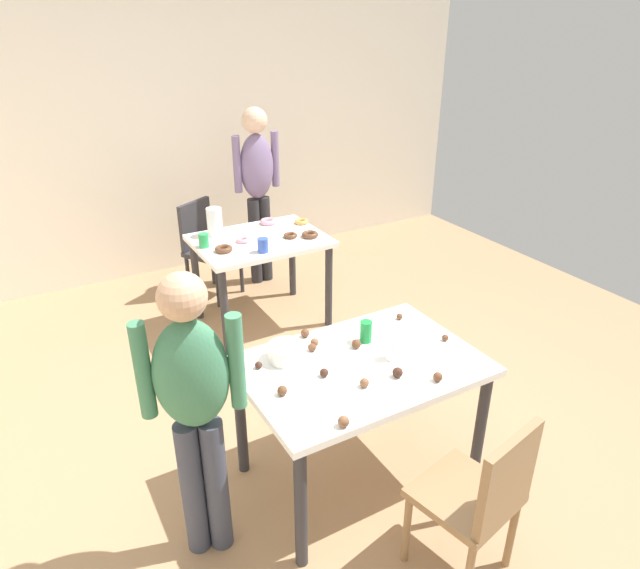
# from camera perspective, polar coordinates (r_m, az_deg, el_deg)

# --- Properties ---
(ground_plane) EXTENTS (6.40, 6.40, 0.00)m
(ground_plane) POSITION_cam_1_polar(r_m,az_deg,el_deg) (3.58, 3.72, -15.73)
(ground_plane) COLOR #9E7A56
(wall_back) EXTENTS (6.40, 0.10, 2.60)m
(wall_back) POSITION_cam_1_polar(r_m,az_deg,el_deg) (5.72, -14.21, 14.26)
(wall_back) COLOR beige
(wall_back) RESTS_ON ground_plane
(dining_table_near) EXTENTS (1.21, 0.83, 0.75)m
(dining_table_near) POSITION_cam_1_polar(r_m,az_deg,el_deg) (2.99, 4.15, -9.44)
(dining_table_near) COLOR white
(dining_table_near) RESTS_ON ground_plane
(dining_table_far) EXTENTS (1.02, 0.77, 0.75)m
(dining_table_far) POSITION_cam_1_polar(r_m,az_deg,el_deg) (4.57, -6.05, 3.35)
(dining_table_far) COLOR white
(dining_table_far) RESTS_ON ground_plane
(chair_near_table) EXTENTS (0.47, 0.47, 0.87)m
(chair_near_table) POSITION_cam_1_polar(r_m,az_deg,el_deg) (2.69, 15.94, -19.68)
(chair_near_table) COLOR olive
(chair_near_table) RESTS_ON ground_plane
(chair_far_table) EXTENTS (0.55, 0.55, 0.87)m
(chair_far_table) POSITION_cam_1_polar(r_m,az_deg,el_deg) (5.19, -11.45, 4.10)
(chair_far_table) COLOR #2D2D33
(chair_far_table) RESTS_ON ground_plane
(person_girl_near) EXTENTS (0.45, 0.30, 1.47)m
(person_girl_near) POSITION_cam_1_polar(r_m,az_deg,el_deg) (2.52, -12.58, -11.24)
(person_girl_near) COLOR #383D4C
(person_girl_near) RESTS_ON ground_plane
(person_adult_far) EXTENTS (0.45, 0.22, 1.64)m
(person_adult_far) POSITION_cam_1_polar(r_m,az_deg,el_deg) (5.23, -6.34, 10.39)
(person_adult_far) COLOR #28282D
(person_adult_far) RESTS_ON ground_plane
(mixing_bowl) EXTENTS (0.19, 0.19, 0.08)m
(mixing_bowl) POSITION_cam_1_polar(r_m,az_deg,el_deg) (2.94, -3.48, -6.83)
(mixing_bowl) COLOR white
(mixing_bowl) RESTS_ON dining_table_near
(soda_can) EXTENTS (0.07, 0.07, 0.12)m
(soda_can) POSITION_cam_1_polar(r_m,az_deg,el_deg) (3.08, 4.66, -4.75)
(soda_can) COLOR #198438
(soda_can) RESTS_ON dining_table_near
(fork_near) EXTENTS (0.17, 0.02, 0.01)m
(fork_near) POSITION_cam_1_polar(r_m,az_deg,el_deg) (3.24, 7.52, -4.41)
(fork_near) COLOR silver
(fork_near) RESTS_ON dining_table_near
(cup_near_0) EXTENTS (0.07, 0.07, 0.10)m
(cup_near_0) POSITION_cam_1_polar(r_m,az_deg,el_deg) (2.96, 7.30, -6.61)
(cup_near_0) COLOR white
(cup_near_0) RESTS_ON dining_table_near
(cake_ball_0) EXTENTS (0.05, 0.05, 0.05)m
(cake_ball_0) POSITION_cam_1_polar(r_m,az_deg,el_deg) (2.70, -3.83, -10.63)
(cake_ball_0) COLOR brown
(cake_ball_0) RESTS_ON dining_table_near
(cake_ball_1) EXTENTS (0.04, 0.04, 0.04)m
(cake_ball_1) POSITION_cam_1_polar(r_m,az_deg,el_deg) (2.89, -6.24, -8.09)
(cake_ball_1) COLOR #3D2319
(cake_ball_1) RESTS_ON dining_table_near
(cake_ball_2) EXTENTS (0.05, 0.05, 0.05)m
(cake_ball_2) POSITION_cam_1_polar(r_m,az_deg,el_deg) (2.75, 4.51, -9.86)
(cake_ball_2) COLOR brown
(cake_ball_2) RESTS_ON dining_table_near
(cake_ball_3) EXTENTS (0.05, 0.05, 0.05)m
(cake_ball_3) POSITION_cam_1_polar(r_m,az_deg,el_deg) (3.05, -0.55, -5.85)
(cake_ball_3) COLOR brown
(cake_ball_3) RESTS_ON dining_table_near
(cake_ball_4) EXTENTS (0.05, 0.05, 0.05)m
(cake_ball_4) POSITION_cam_1_polar(r_m,az_deg,el_deg) (2.83, 7.84, -8.78)
(cake_ball_4) COLOR #3D2319
(cake_ball_4) RESTS_ON dining_table_near
(cake_ball_5) EXTENTS (0.04, 0.04, 0.04)m
(cake_ball_5) POSITION_cam_1_polar(r_m,az_deg,el_deg) (2.81, 0.42, -8.89)
(cake_ball_5) COLOR #3D2319
(cake_ball_5) RESTS_ON dining_table_near
(cake_ball_6) EXTENTS (0.05, 0.05, 0.05)m
(cake_ball_6) POSITION_cam_1_polar(r_m,az_deg,el_deg) (2.52, 2.39, -13.65)
(cake_ball_6) COLOR brown
(cake_ball_6) RESTS_ON dining_table_near
(cake_ball_7) EXTENTS (0.04, 0.04, 0.04)m
(cake_ball_7) POSITION_cam_1_polar(r_m,az_deg,el_deg) (3.17, 12.52, -5.26)
(cake_ball_7) COLOR brown
(cake_ball_7) RESTS_ON dining_table_near
(cake_ball_8) EXTENTS (0.05, 0.05, 0.05)m
(cake_ball_8) POSITION_cam_1_polar(r_m,az_deg,el_deg) (3.13, -1.52, -4.93)
(cake_ball_8) COLOR brown
(cake_ball_8) RESTS_ON dining_table_near
(cake_ball_9) EXTENTS (0.05, 0.05, 0.05)m
(cake_ball_9) POSITION_cam_1_polar(r_m,az_deg,el_deg) (3.04, 3.69, -5.99)
(cake_ball_9) COLOR brown
(cake_ball_9) RESTS_ON dining_table_near
(cake_ball_10) EXTENTS (0.05, 0.05, 0.05)m
(cake_ball_10) POSITION_cam_1_polar(r_m,az_deg,el_deg) (2.84, 11.80, -9.11)
(cake_ball_10) COLOR brown
(cake_ball_10) RESTS_ON dining_table_near
(cake_ball_11) EXTENTS (0.04, 0.04, 0.04)m
(cake_ball_11) POSITION_cam_1_polar(r_m,az_deg,el_deg) (3.34, 8.03, -3.21)
(cake_ball_11) COLOR brown
(cake_ball_11) RESTS_ON dining_table_near
(cake_ball_12) EXTENTS (0.04, 0.04, 0.04)m
(cake_ball_12) POSITION_cam_1_polar(r_m,az_deg,el_deg) (3.01, -0.81, -6.36)
(cake_ball_12) COLOR brown
(cake_ball_12) RESTS_ON dining_table_near
(pitcher_far) EXTENTS (0.12, 0.12, 0.23)m
(pitcher_far) POSITION_cam_1_polar(r_m,az_deg,el_deg) (4.61, -10.59, 6.24)
(pitcher_far) COLOR white
(pitcher_far) RESTS_ON dining_table_far
(cup_far_0) EXTENTS (0.08, 0.08, 0.11)m
(cup_far_0) POSITION_cam_1_polar(r_m,az_deg,el_deg) (4.24, -5.78, 3.96)
(cup_far_0) COLOR #3351B2
(cup_far_0) RESTS_ON dining_table_far
(cup_far_1) EXTENTS (0.08, 0.08, 0.11)m
(cup_far_1) POSITION_cam_1_polar(r_m,az_deg,el_deg) (4.40, -11.66, 4.38)
(cup_far_1) COLOR green
(cup_far_1) RESTS_ON dining_table_far
(donut_far_0) EXTENTS (0.11, 0.11, 0.03)m
(donut_far_0) POSITION_cam_1_polar(r_m,az_deg,el_deg) (4.47, -7.79, 4.48)
(donut_far_0) COLOR pink
(donut_far_0) RESTS_ON dining_table_far
(donut_far_1) EXTENTS (0.13, 0.13, 0.04)m
(donut_far_1) POSITION_cam_1_polar(r_m,az_deg,el_deg) (4.30, -9.69, 3.56)
(donut_far_1) COLOR brown
(donut_far_1) RESTS_ON dining_table_far
(donut_far_2) EXTENTS (0.11, 0.11, 0.03)m
(donut_far_2) POSITION_cam_1_polar(r_m,az_deg,el_deg) (4.52, -3.01, 4.96)
(donut_far_2) COLOR brown
(donut_far_2) RESTS_ON dining_table_far
(donut_far_3) EXTENTS (0.12, 0.12, 0.03)m
(donut_far_3) POSITION_cam_1_polar(r_m,az_deg,el_deg) (4.83, -1.88, 6.38)
(donut_far_3) COLOR gold
(donut_far_3) RESTS_ON dining_table_far
(donut_far_4) EXTENTS (0.13, 0.13, 0.04)m
(donut_far_4) POSITION_cam_1_polar(r_m,az_deg,el_deg) (4.53, -1.02, 5.06)
(donut_far_4) COLOR brown
(donut_far_4) RESTS_ON dining_table_far
(donut_far_5) EXTENTS (0.14, 0.14, 0.04)m
(donut_far_5) POSITION_cam_1_polar(r_m,az_deg,el_deg) (4.84, -5.26, 6.35)
(donut_far_5) COLOR pink
(donut_far_5) RESTS_ON dining_table_far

